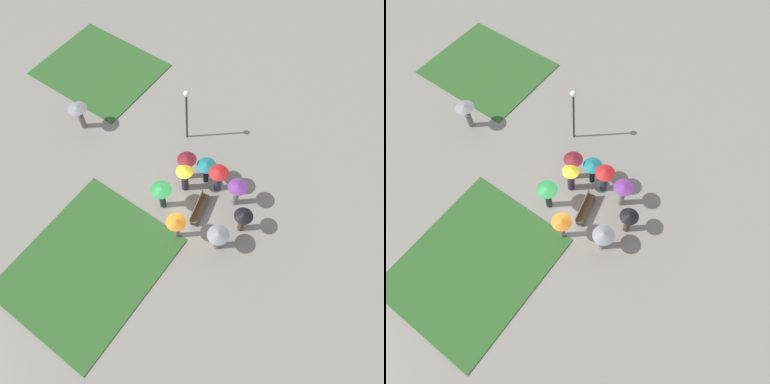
# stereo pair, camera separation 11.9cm
# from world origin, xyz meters

# --- Properties ---
(ground_plane) EXTENTS (90.00, 90.00, 0.00)m
(ground_plane) POSITION_xyz_m (0.00, 0.00, 0.00)
(ground_plane) COLOR gray
(lawn_patch_near) EXTENTS (7.93, 6.59, 0.06)m
(lawn_patch_near) POSITION_xyz_m (-5.34, 1.75, 0.03)
(lawn_patch_near) COLOR #2D5B26
(lawn_patch_near) RESTS_ON ground_plane
(lawn_patch_far) EXTENTS (6.30, 7.59, 0.06)m
(lawn_patch_far) POSITION_xyz_m (5.39, 10.61, 0.03)
(lawn_patch_far) COLOR #2D5B26
(lawn_patch_far) RESTS_ON ground_plane
(park_bench) EXTENTS (1.92, 0.83, 0.90)m
(park_bench) POSITION_xyz_m (0.35, -1.08, 0.47)
(park_bench) COLOR brown
(park_bench) RESTS_ON ground_plane
(lamp_post) EXTENTS (0.32, 0.32, 3.85)m
(lamp_post) POSITION_xyz_m (4.16, 2.39, 2.52)
(lamp_post) COLOR #2D2D30
(lamp_post) RESTS_ON ground_plane
(crowd_person_yellow) EXTENTS (0.94, 0.94, 2.01)m
(crowd_person_yellow) POSITION_xyz_m (1.15, 0.38, 1.32)
(crowd_person_yellow) COLOR #2D2333
(crowd_person_yellow) RESTS_ON ground_plane
(crowd_person_orange) EXTENTS (1.02, 1.02, 1.99)m
(crowd_person_orange) POSITION_xyz_m (-1.45, -0.97, 1.53)
(crowd_person_orange) COLOR slate
(crowd_person_orange) RESTS_ON ground_plane
(crowd_person_red) EXTENTS (1.07, 1.07, 1.89)m
(crowd_person_red) POSITION_xyz_m (2.17, -1.12, 1.32)
(crowd_person_red) COLOR #282D47
(crowd_person_red) RESTS_ON ground_plane
(crowd_person_grey) EXTENTS (1.11, 1.11, 1.79)m
(crowd_person_grey) POSITION_xyz_m (-0.76, -2.99, 1.33)
(crowd_person_grey) COLOR slate
(crowd_person_grey) RESTS_ON ground_plane
(crowd_person_black) EXTENTS (0.97, 0.97, 1.82)m
(crowd_person_black) POSITION_xyz_m (0.80, -3.48, 1.30)
(crowd_person_black) COLOR #47382D
(crowd_person_black) RESTS_ON ground_plane
(crowd_person_purple) EXTENTS (1.04, 1.04, 1.93)m
(crowd_person_purple) POSITION_xyz_m (1.96, -2.41, 1.36)
(crowd_person_purple) COLOR slate
(crowd_person_purple) RESTS_ON ground_plane
(crowd_person_teal) EXTENTS (1.05, 1.05, 1.79)m
(crowd_person_teal) POSITION_xyz_m (2.21, -0.30, 1.34)
(crowd_person_teal) COLOR black
(crowd_person_teal) RESTS_ON ground_plane
(crowd_person_green) EXTENTS (1.11, 1.11, 1.98)m
(crowd_person_green) POSITION_xyz_m (-0.45, 0.72, 1.46)
(crowd_person_green) COLOR #1E3328
(crowd_person_green) RESTS_ON ground_plane
(crowd_person_maroon) EXTENTS (1.05, 1.05, 1.94)m
(crowd_person_maroon) POSITION_xyz_m (1.83, 0.72, 1.35)
(crowd_person_maroon) COLOR #47382D
(crowd_person_maroon) RESTS_ON ground_plane
(lone_walker_far_path) EXTENTS (1.14, 1.14, 1.82)m
(lone_walker_far_path) POSITION_xyz_m (1.14, 8.12, 1.30)
(lone_walker_far_path) COLOR slate
(lone_walker_far_path) RESTS_ON ground_plane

